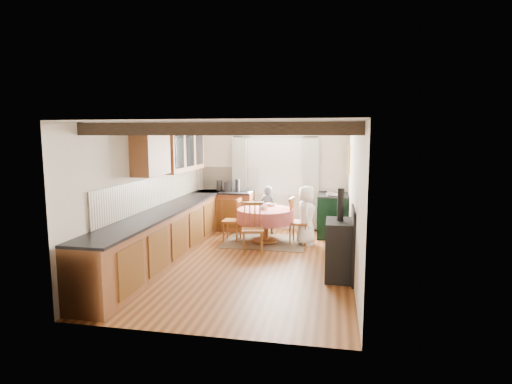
% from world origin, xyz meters
% --- Properties ---
extents(floor, '(3.60, 5.50, 0.00)m').
position_xyz_m(floor, '(0.00, 0.00, 0.00)').
color(floor, '#9D5D2F').
rests_on(floor, ground).
extents(ceiling, '(3.60, 5.50, 0.00)m').
position_xyz_m(ceiling, '(0.00, 0.00, 2.40)').
color(ceiling, white).
rests_on(ceiling, ground).
extents(wall_back, '(3.60, 0.00, 2.40)m').
position_xyz_m(wall_back, '(0.00, 2.75, 1.20)').
color(wall_back, silver).
rests_on(wall_back, ground).
extents(wall_front, '(3.60, 0.00, 2.40)m').
position_xyz_m(wall_front, '(0.00, -2.75, 1.20)').
color(wall_front, silver).
rests_on(wall_front, ground).
extents(wall_left, '(0.00, 5.50, 2.40)m').
position_xyz_m(wall_left, '(-1.80, 0.00, 1.20)').
color(wall_left, silver).
rests_on(wall_left, ground).
extents(wall_right, '(0.00, 5.50, 2.40)m').
position_xyz_m(wall_right, '(1.80, 0.00, 1.20)').
color(wall_right, silver).
rests_on(wall_right, ground).
extents(beam_a, '(3.60, 0.16, 0.16)m').
position_xyz_m(beam_a, '(0.00, -2.00, 2.31)').
color(beam_a, '#392A1D').
rests_on(beam_a, ceiling).
extents(beam_b, '(3.60, 0.16, 0.16)m').
position_xyz_m(beam_b, '(0.00, -1.00, 2.31)').
color(beam_b, '#392A1D').
rests_on(beam_b, ceiling).
extents(beam_c, '(3.60, 0.16, 0.16)m').
position_xyz_m(beam_c, '(0.00, 0.00, 2.31)').
color(beam_c, '#392A1D').
rests_on(beam_c, ceiling).
extents(beam_d, '(3.60, 0.16, 0.16)m').
position_xyz_m(beam_d, '(0.00, 1.00, 2.31)').
color(beam_d, '#392A1D').
rests_on(beam_d, ceiling).
extents(beam_e, '(3.60, 0.16, 0.16)m').
position_xyz_m(beam_e, '(0.00, 2.00, 2.31)').
color(beam_e, '#392A1D').
rests_on(beam_e, ceiling).
extents(splash_left, '(0.02, 4.50, 0.55)m').
position_xyz_m(splash_left, '(-1.78, 0.30, 1.20)').
color(splash_left, beige).
rests_on(splash_left, wall_left).
extents(splash_back, '(1.40, 0.02, 0.55)m').
position_xyz_m(splash_back, '(-1.00, 2.73, 1.20)').
color(splash_back, beige).
rests_on(splash_back, wall_back).
extents(base_cabinet_left, '(0.60, 5.30, 0.88)m').
position_xyz_m(base_cabinet_left, '(-1.50, 0.00, 0.44)').
color(base_cabinet_left, brown).
rests_on(base_cabinet_left, floor).
extents(base_cabinet_back, '(1.30, 0.60, 0.88)m').
position_xyz_m(base_cabinet_back, '(-1.05, 2.45, 0.44)').
color(base_cabinet_back, brown).
rests_on(base_cabinet_back, floor).
extents(worktop_left, '(0.64, 5.30, 0.04)m').
position_xyz_m(worktop_left, '(-1.48, 0.00, 0.90)').
color(worktop_left, black).
rests_on(worktop_left, base_cabinet_left).
extents(worktop_back, '(1.30, 0.64, 0.04)m').
position_xyz_m(worktop_back, '(-1.05, 2.43, 0.90)').
color(worktop_back, black).
rests_on(worktop_back, base_cabinet_back).
extents(wall_cabinet_glass, '(0.34, 1.80, 0.90)m').
position_xyz_m(wall_cabinet_glass, '(-1.63, 1.20, 1.95)').
color(wall_cabinet_glass, brown).
rests_on(wall_cabinet_glass, wall_left).
extents(wall_cabinet_solid, '(0.34, 0.90, 0.70)m').
position_xyz_m(wall_cabinet_solid, '(-1.63, -0.30, 1.90)').
color(wall_cabinet_solid, brown).
rests_on(wall_cabinet_solid, wall_left).
extents(window_frame, '(1.34, 0.03, 1.54)m').
position_xyz_m(window_frame, '(0.10, 2.73, 1.60)').
color(window_frame, white).
rests_on(window_frame, wall_back).
extents(window_pane, '(1.20, 0.01, 1.40)m').
position_xyz_m(window_pane, '(0.10, 2.74, 1.60)').
color(window_pane, white).
rests_on(window_pane, wall_back).
extents(curtain_left, '(0.35, 0.10, 2.10)m').
position_xyz_m(curtain_left, '(-0.75, 2.65, 1.10)').
color(curtain_left, beige).
rests_on(curtain_left, wall_back).
extents(curtain_right, '(0.35, 0.10, 2.10)m').
position_xyz_m(curtain_right, '(0.95, 2.65, 1.10)').
color(curtain_right, beige).
rests_on(curtain_right, wall_back).
extents(curtain_rod, '(2.00, 0.03, 0.03)m').
position_xyz_m(curtain_rod, '(0.10, 2.65, 2.20)').
color(curtain_rod, black).
rests_on(curtain_rod, wall_back).
extents(wall_picture, '(0.04, 0.50, 0.60)m').
position_xyz_m(wall_picture, '(1.77, 2.30, 1.70)').
color(wall_picture, gold).
rests_on(wall_picture, wall_right).
extents(wall_plate, '(0.30, 0.02, 0.30)m').
position_xyz_m(wall_plate, '(1.05, 2.72, 1.70)').
color(wall_plate, silver).
rests_on(wall_plate, wall_back).
extents(rug, '(1.70, 1.33, 0.01)m').
position_xyz_m(rug, '(0.07, 1.43, 0.01)').
color(rug, brown).
rests_on(rug, floor).
extents(dining_table, '(1.18, 1.18, 0.71)m').
position_xyz_m(dining_table, '(0.07, 1.43, 0.36)').
color(dining_table, '#B44758').
rests_on(dining_table, floor).
extents(chair_near, '(0.50, 0.51, 0.97)m').
position_xyz_m(chair_near, '(-0.03, 0.60, 0.48)').
color(chair_near, '#9A5F2F').
rests_on(chair_near, floor).
extents(chair_left, '(0.42, 0.40, 0.91)m').
position_xyz_m(chair_left, '(-0.65, 1.46, 0.45)').
color(chair_left, '#9A5F2F').
rests_on(chair_left, floor).
extents(chair_right, '(0.48, 0.46, 0.96)m').
position_xyz_m(chair_right, '(0.79, 1.44, 0.48)').
color(chair_right, '#9A5F2F').
rests_on(chair_right, floor).
extents(aga_range, '(0.68, 1.04, 0.96)m').
position_xyz_m(aga_range, '(1.47, 2.29, 0.48)').
color(aga_range, black).
rests_on(aga_range, floor).
extents(cast_iron_stove, '(0.43, 0.71, 1.42)m').
position_xyz_m(cast_iron_stove, '(1.58, -0.52, 0.71)').
color(cast_iron_stove, black).
rests_on(cast_iron_stove, floor).
extents(child_far, '(0.44, 0.34, 1.09)m').
position_xyz_m(child_far, '(0.01, 2.24, 0.55)').
color(child_far, '#424D56').
rests_on(child_far, floor).
extents(child_right, '(0.41, 0.61, 1.22)m').
position_xyz_m(child_right, '(0.93, 1.41, 0.61)').
color(child_right, white).
rests_on(child_right, floor).
extents(bowl_a, '(0.29, 0.29, 0.05)m').
position_xyz_m(bowl_a, '(0.13, 1.84, 0.74)').
color(bowl_a, silver).
rests_on(bowl_a, dining_table).
extents(bowl_b, '(0.20, 0.20, 0.05)m').
position_xyz_m(bowl_b, '(0.05, 1.43, 0.74)').
color(bowl_b, silver).
rests_on(bowl_b, dining_table).
extents(cup, '(0.15, 0.15, 0.10)m').
position_xyz_m(cup, '(0.07, 1.34, 0.76)').
color(cup, silver).
rests_on(cup, dining_table).
extents(canister_tall, '(0.14, 0.14, 0.25)m').
position_xyz_m(canister_tall, '(-1.21, 2.49, 1.04)').
color(canister_tall, '#262628').
rests_on(canister_tall, worktop_back).
extents(canister_wide, '(0.20, 0.20, 0.22)m').
position_xyz_m(canister_wide, '(-0.98, 2.43, 1.03)').
color(canister_wide, '#262628').
rests_on(canister_wide, worktop_back).
extents(canister_slim, '(0.10, 0.10, 0.29)m').
position_xyz_m(canister_slim, '(-0.75, 2.42, 1.07)').
color(canister_slim, '#262628').
rests_on(canister_slim, worktop_back).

